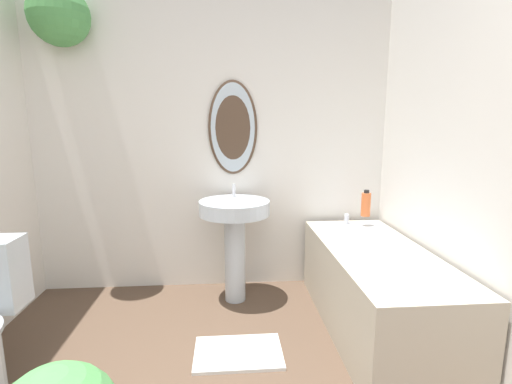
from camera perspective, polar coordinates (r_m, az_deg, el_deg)
wall_back at (r=2.94m, az=-9.51°, el=10.53°), size 2.85×0.41×2.40m
wall_right at (r=2.06m, az=34.47°, el=5.55°), size 0.06×2.75×2.40m
pedestal_sink at (r=2.73m, az=-3.31°, el=-5.31°), size 0.51×0.51×0.86m
bathtub at (r=2.56m, az=17.93°, el=-13.84°), size 0.61×1.45×0.61m
shampoo_bottle at (r=2.96m, az=16.55°, el=-1.78°), size 0.07×0.07×0.20m
bath_mat at (r=2.33m, az=-2.74°, el=-23.48°), size 0.50×0.34×0.02m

